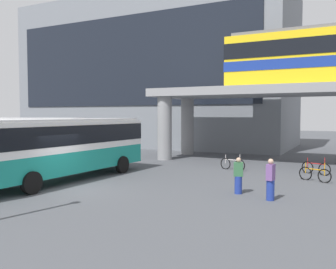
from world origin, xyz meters
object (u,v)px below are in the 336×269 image
at_px(station_building, 156,75).
at_px(pedestrian_by_bike_rack, 270,181).
at_px(bus_main, 62,143).
at_px(bus_secondary, 14,134).
at_px(bicycle_orange, 315,174).
at_px(pedestrian_waiting_near_stop, 238,177).
at_px(bicycle_red, 316,168).
at_px(bicycle_silver, 233,164).

height_order(station_building, pedestrian_by_bike_rack, station_building).
distance_m(bus_main, bus_secondary, 9.94).
bearing_deg(bicycle_orange, bus_secondary, -176.67).
bearing_deg(bus_secondary, station_building, 85.00).
xyz_separation_m(bus_main, bus_secondary, (-8.85, 4.53, 0.00)).
height_order(bicycle_orange, pedestrian_waiting_near_stop, pedestrian_waiting_near_stop).
bearing_deg(bus_main, pedestrian_waiting_near_stop, 6.39).
bearing_deg(pedestrian_waiting_near_stop, bicycle_orange, 60.21).
bearing_deg(bicycle_orange, bicycle_red, 93.74).
relative_size(bicycle_orange, pedestrian_waiting_near_stop, 1.04).
bearing_deg(bicycle_red, pedestrian_by_bike_rack, -97.59).
bearing_deg(pedestrian_by_bike_rack, bus_secondary, 167.95).
xyz_separation_m(station_building, pedestrian_by_bike_rack, (17.79, -22.93, -7.28)).
relative_size(bus_main, pedestrian_by_bike_rack, 6.60).
xyz_separation_m(bicycle_red, bicycle_orange, (0.16, -2.42, 0.00)).
height_order(station_building, bus_secondary, station_building).
distance_m(bus_main, pedestrian_waiting_near_stop, 9.23).
bearing_deg(bus_main, bus_secondary, 152.90).
relative_size(bicycle_red, pedestrian_by_bike_rack, 0.98).
bearing_deg(pedestrian_by_bike_rack, bicycle_silver, 117.47).
bearing_deg(pedestrian_by_bike_rack, bicycle_orange, 77.42).
bearing_deg(bus_secondary, pedestrian_waiting_near_stop, -11.08).
bearing_deg(pedestrian_waiting_near_stop, bus_secondary, 168.92).
relative_size(bus_secondary, bicycle_orange, 6.83).
bearing_deg(bus_secondary, bicycle_silver, 11.12).
bearing_deg(pedestrian_by_bike_rack, station_building, 127.81).
bearing_deg(bicycle_silver, station_building, 131.79).
xyz_separation_m(station_building, bicycle_orange, (18.98, -17.58, -7.71)).
relative_size(station_building, bicycle_orange, 18.44).
xyz_separation_m(bus_main, bicycle_orange, (11.78, 5.73, -1.63)).
bearing_deg(bicycle_silver, bicycle_orange, -20.81).
height_order(bus_secondary, pedestrian_by_bike_rack, bus_secondary).
bearing_deg(pedestrian_by_bike_rack, bicycle_red, 82.41).
bearing_deg(station_building, bus_secondary, -95.00).
height_order(pedestrian_by_bike_rack, pedestrian_waiting_near_stop, pedestrian_by_bike_rack).
relative_size(bus_main, pedestrian_waiting_near_stop, 7.01).
bearing_deg(bicycle_red, station_building, 141.16).
distance_m(bus_main, bicycle_silver, 10.35).
height_order(bicycle_silver, pedestrian_waiting_near_stop, pedestrian_waiting_near_stop).
height_order(station_building, bus_main, station_building).
height_order(bicycle_red, bicycle_orange, same).
bearing_deg(bus_main, bicycle_orange, 25.92).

